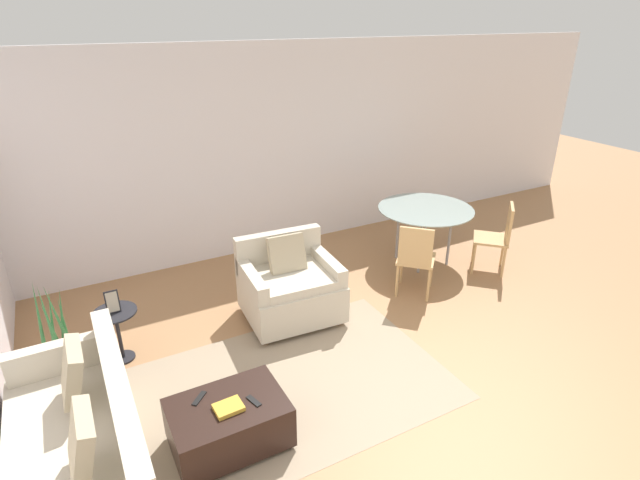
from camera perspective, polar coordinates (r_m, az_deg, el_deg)
ground_plane at (r=4.50m, az=12.92°, el=-18.81°), size 20.00×20.00×0.00m
wall_back at (r=6.72m, az=-7.07°, el=9.95°), size 12.00×0.06×2.75m
area_rug at (r=4.64m, az=-4.62°, el=-16.57°), size 2.98×1.87×0.01m
couch at (r=4.05m, az=-25.49°, el=-21.15°), size 0.84×1.87×0.89m
armchair at (r=5.39m, az=-3.46°, el=-5.35°), size 1.03×0.90×0.93m
ottoman at (r=4.08m, az=-10.38°, el=-19.83°), size 0.86×0.59×0.39m
book_stack at (r=3.91m, az=-10.41°, el=-18.31°), size 0.21×0.17×0.03m
tv_remote_primary at (r=4.04m, az=-13.64°, el=-17.16°), size 0.14×0.14×0.01m
tv_remote_secondary at (r=3.95m, az=-7.59°, el=-17.77°), size 0.08×0.15×0.01m
potted_plant at (r=5.13m, az=-27.27°, el=-12.07°), size 0.40×0.40×1.04m
side_table at (r=5.11m, az=-22.17°, el=-9.08°), size 0.40×0.40×0.53m
picture_frame at (r=4.97m, az=-22.65°, el=-6.55°), size 0.12×0.07×0.21m
dining_table at (r=6.59m, az=11.95°, el=2.98°), size 1.22×1.22×0.76m
dining_chair_near_left at (r=5.80m, az=10.88°, el=-1.78°), size 0.59×0.59×0.90m
dining_chair_near_right at (r=6.66m, az=19.79°, el=0.68°), size 0.59×0.59×0.90m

